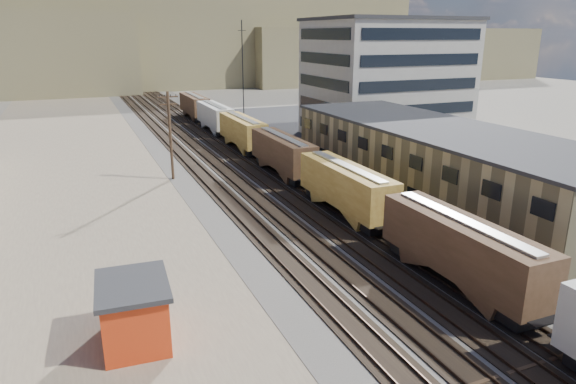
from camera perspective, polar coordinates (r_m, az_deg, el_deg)
name	(u,v)px	position (r m, az deg, el deg)	size (l,w,h in m)	color
ground	(510,375)	(28.79, 23.49, -18.14)	(300.00, 300.00, 0.00)	#6B6356
ballast_bed	(225,158)	(69.81, -6.98, 3.80)	(18.00, 200.00, 0.06)	#4C4742
dirt_yard	(65,196)	(57.73, -23.51, -0.38)	(24.00, 180.00, 0.03)	#786652
asphalt_lot	(429,168)	(66.53, 15.39, 2.63)	(26.00, 120.00, 0.04)	#232326
rail_tracks	(221,158)	(69.65, -7.41, 3.82)	(11.40, 200.00, 0.24)	black
freight_train	(310,167)	(53.32, 2.49, 2.81)	(3.00, 119.74, 4.46)	black
warehouse	(437,162)	(53.83, 16.25, 3.21)	(12.40, 40.40, 7.25)	tan
office_tower	(385,79)	(84.52, 10.74, 12.28)	(22.60, 18.60, 18.45)	#9E998E
utility_pole_north	(170,134)	(59.26, -12.95, 6.32)	(2.20, 0.32, 10.00)	#382619
radio_mast	(243,82)	(79.57, -5.02, 12.12)	(1.20, 0.16, 18.00)	black
hills_north	(124,40)	(184.32, -17.72, 15.77)	(265.00, 80.00, 32.00)	brown
maintenance_shed	(135,312)	(29.21, -16.68, -12.65)	(4.01, 5.04, 3.53)	red
parked_car_blue	(425,155)	(70.02, 14.96, 3.98)	(2.45, 5.31, 1.47)	navy
parked_car_far	(398,131)	(86.83, 12.12, 6.60)	(1.61, 4.00, 1.36)	silver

